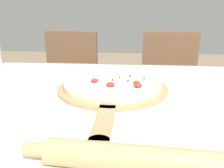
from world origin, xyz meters
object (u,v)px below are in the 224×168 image
pizza_peel (112,90)px  pizza (113,83)px  chair_right (169,88)px  rolling_pin (138,159)px  chair_left (69,86)px

pizza_peel → pizza: (0.00, 0.02, 0.02)m
pizza_peel → chair_right: (0.33, 0.82, -0.27)m
rolling_pin → chair_left: chair_left is taller
pizza_peel → rolling_pin: 0.41m
rolling_pin → chair_left: bearing=110.6°
rolling_pin → chair_left: 1.34m
pizza → chair_left: bearing=115.5°
pizza → rolling_pin: size_ratio=0.80×
pizza_peel → rolling_pin: rolling_pin is taller
pizza_peel → chair_right: bearing=68.4°
pizza_peel → chair_left: size_ratio=0.64×
chair_left → rolling_pin: bearing=-63.2°
chair_left → chair_right: (0.71, 0.00, 0.00)m
pizza_peel → chair_left: chair_left is taller
pizza_peel → chair_left: (-0.38, 0.82, -0.27)m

